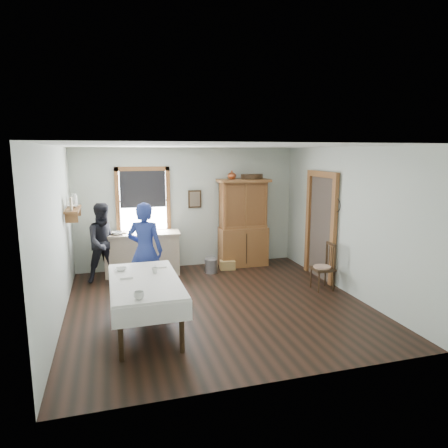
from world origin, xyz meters
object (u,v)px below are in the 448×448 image
object	(u,v)px
woman_blue	(145,254)
figure_dark	(105,246)
pail	(211,266)
china_hutch	(243,223)
work_counter	(143,253)
wicker_basket	(227,265)
dining_table	(146,304)
spindle_chair	(323,266)

from	to	relation	value
woman_blue	figure_dark	world-z (taller)	woman_blue
pail	china_hutch	bearing A→B (deg)	23.74
work_counter	wicker_basket	size ratio (longest dim) A/B	4.76
work_counter	dining_table	distance (m)	2.80
dining_table	wicker_basket	distance (m)	3.33
work_counter	wicker_basket	distance (m)	1.89
woman_blue	pail	bearing A→B (deg)	-120.11
work_counter	figure_dark	xyz separation A→B (m)	(-0.75, -0.28, 0.29)
pail	wicker_basket	size ratio (longest dim) A/B	0.91
spindle_chair	woman_blue	xyz separation A→B (m)	(-3.27, 0.50, 0.35)
work_counter	spindle_chair	size ratio (longest dim) A/B	1.75
wicker_basket	work_counter	bearing A→B (deg)	174.87
dining_table	woman_blue	world-z (taller)	woman_blue
pail	dining_table	bearing A→B (deg)	-123.20
work_counter	figure_dark	size ratio (longest dim) A/B	1.07
figure_dark	china_hutch	bearing A→B (deg)	-9.26
china_hutch	figure_dark	size ratio (longest dim) A/B	1.34
figure_dark	wicker_basket	bearing A→B (deg)	-13.37
china_hutch	pail	world-z (taller)	china_hutch
spindle_chair	figure_dark	bearing A→B (deg)	159.69
work_counter	dining_table	xyz separation A→B (m)	(-0.18, -2.79, -0.07)
dining_table	pail	xyz separation A→B (m)	(1.62, 2.48, -0.24)
work_counter	woman_blue	world-z (taller)	woman_blue
dining_table	china_hutch	bearing A→B (deg)	49.02
dining_table	woman_blue	xyz separation A→B (m)	(0.13, 1.34, 0.42)
work_counter	china_hutch	world-z (taller)	china_hutch
dining_table	wicker_basket	size ratio (longest dim) A/B	5.78
work_counter	wicker_basket	world-z (taller)	work_counter
china_hutch	wicker_basket	world-z (taller)	china_hutch
spindle_chair	wicker_basket	distance (m)	2.27
pail	work_counter	bearing A→B (deg)	168.03
woman_blue	china_hutch	bearing A→B (deg)	-124.66
china_hutch	wicker_basket	size ratio (longest dim) A/B	5.96
work_counter	pail	distance (m)	1.50
pail	wicker_basket	bearing A→B (deg)	18.57
dining_table	wicker_basket	bearing A→B (deg)	52.14
spindle_chair	pail	xyz separation A→B (m)	(-1.78, 1.64, -0.30)
work_counter	spindle_chair	xyz separation A→B (m)	(3.22, -1.95, -0.00)
work_counter	woman_blue	xyz separation A→B (m)	(-0.06, -1.45, 0.35)
woman_blue	figure_dark	xyz separation A→B (m)	(-0.70, 1.17, -0.06)
dining_table	figure_dark	size ratio (longest dim) A/B	1.30
work_counter	wicker_basket	xyz separation A→B (m)	(1.85, -0.17, -0.36)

